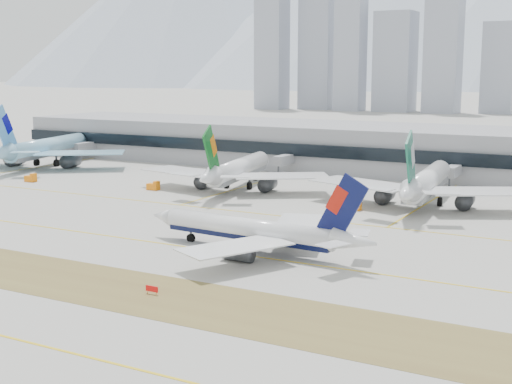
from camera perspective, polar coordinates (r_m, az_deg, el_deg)
The scene contains 11 objects.
ground at distance 142.76m, azimuth -4.85°, elevation -3.92°, with size 3000.00×3000.00×0.00m, color #A5A19A.
taxiing_airliner at distance 132.69m, azimuth 0.01°, elevation -3.16°, with size 49.50×42.89×16.62m.
widebody_korean at distance 261.99m, azimuth -16.59°, elevation 3.32°, with size 63.21×62.99×23.17m.
widebody_eva at distance 202.72m, azimuth -1.54°, elevation 1.72°, with size 55.60×55.11×20.15m.
widebody_cathay at distance 183.01m, azimuth 13.40°, elevation 0.66°, with size 58.51×57.50×20.94m.
terminal at distance 244.30m, azimuth 10.12°, elevation 3.45°, with size 280.00×43.10×15.00m.
hold_sign_right at distance 110.02m, azimuth -8.33°, elevation -7.68°, with size 2.20×0.15×1.35m.
gse_c at distance 174.60m, azimuth 7.87°, elevation -1.10°, with size 3.55×2.00×2.60m.
gse_b at distance 204.07m, azimuth -8.19°, elevation 0.46°, with size 3.55×2.00×2.60m.
gse_a at distance 227.44m, azimuth -17.56°, elevation 1.05°, with size 3.55×2.00×2.60m.
city_skyline at distance 598.12m, azimuth 10.89°, elevation 11.12°, with size 342.00×49.80×140.00m.
Camera 1 is at (76.63, -115.65, 33.63)m, focal length 50.00 mm.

